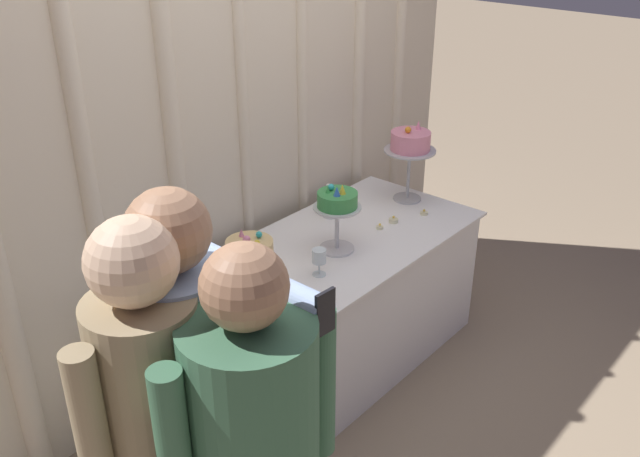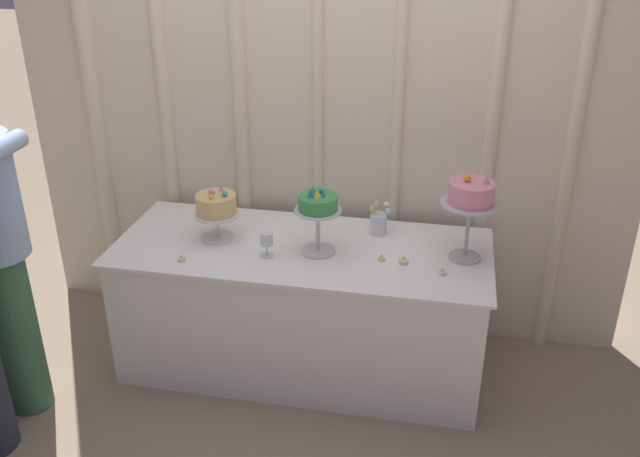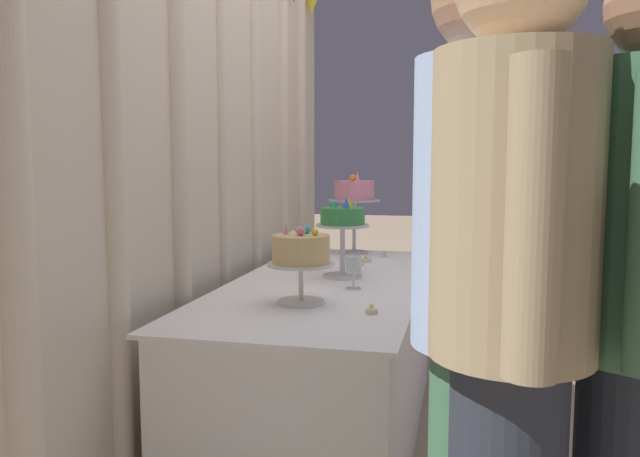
# 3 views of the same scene
# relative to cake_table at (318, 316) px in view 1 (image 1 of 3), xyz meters

# --- Properties ---
(ground_plane) EXTENTS (24.00, 24.00, 0.00)m
(ground_plane) POSITION_rel_cake_table_xyz_m (0.00, -0.10, -0.37)
(ground_plane) COLOR gray
(draped_curtain) EXTENTS (3.43, 0.16, 2.66)m
(draped_curtain) POSITION_rel_cake_table_xyz_m (-0.04, 0.49, 1.01)
(draped_curtain) COLOR beige
(draped_curtain) RESTS_ON ground_plane
(cake_table) EXTENTS (1.93, 0.80, 0.73)m
(cake_table) POSITION_rel_cake_table_xyz_m (0.00, 0.00, 0.00)
(cake_table) COLOR white
(cake_table) RESTS_ON ground_plane
(cake_display_leftmost) EXTENTS (0.24, 0.24, 0.28)m
(cake_display_leftmost) POSITION_rel_cake_table_xyz_m (-0.45, 0.00, 0.55)
(cake_display_leftmost) COLOR silver
(cake_display_leftmost) RESTS_ON cake_table
(cake_display_center) EXTENTS (0.23, 0.23, 0.36)m
(cake_display_center) POSITION_rel_cake_table_xyz_m (0.09, -0.04, 0.61)
(cake_display_center) COLOR silver
(cake_display_center) RESTS_ON cake_table
(cake_display_rightmost) EXTENTS (0.29, 0.29, 0.45)m
(cake_display_rightmost) POSITION_rel_cake_table_xyz_m (0.82, 0.03, 0.69)
(cake_display_rightmost) COLOR #B2B2B7
(cake_display_rightmost) RESTS_ON cake_table
(wine_glass) EXTENTS (0.07, 0.07, 0.13)m
(wine_glass) POSITION_rel_cake_table_xyz_m (-0.15, -0.14, 0.46)
(wine_glass) COLOR silver
(wine_glass) RESTS_ON cake_table
(flower_vase) EXTENTS (0.12, 0.11, 0.19)m
(flower_vase) POSITION_rel_cake_table_xyz_m (0.37, 0.22, 0.44)
(flower_vase) COLOR silver
(flower_vase) RESTS_ON cake_table
(tealight_far_left) EXTENTS (0.04, 0.04, 0.03)m
(tealight_far_left) POSITION_rel_cake_table_xyz_m (-0.55, -0.27, 0.38)
(tealight_far_left) COLOR beige
(tealight_far_left) RESTS_ON cake_table
(tealight_near_left) EXTENTS (0.04, 0.04, 0.03)m
(tealight_near_left) POSITION_rel_cake_table_xyz_m (0.42, -0.07, 0.37)
(tealight_near_left) COLOR beige
(tealight_near_left) RESTS_ON cake_table
(tealight_near_right) EXTENTS (0.05, 0.05, 0.04)m
(tealight_near_right) POSITION_rel_cake_table_xyz_m (0.53, -0.08, 0.38)
(tealight_near_right) COLOR beige
(tealight_near_right) RESTS_ON cake_table
(tealight_far_right) EXTENTS (0.04, 0.04, 0.03)m
(tealight_far_right) POSITION_rel_cake_table_xyz_m (0.71, -0.15, 0.37)
(tealight_far_right) COLOR beige
(tealight_far_right) RESTS_ON cake_table
(guest_man_pink_jacket) EXTENTS (0.46, 0.31, 1.66)m
(guest_man_pink_jacket) POSITION_rel_cake_table_xyz_m (-1.44, -0.65, 0.57)
(guest_man_pink_jacket) COLOR #282D38
(guest_man_pink_jacket) RESTS_ON ground_plane
(guest_girl_blue_dress) EXTENTS (0.40, 0.61, 1.67)m
(guest_girl_blue_dress) POSITION_rel_cake_table_xyz_m (-1.29, -0.61, 0.59)
(guest_girl_blue_dress) COLOR #3D6B4C
(guest_girl_blue_dress) RESTS_ON ground_plane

